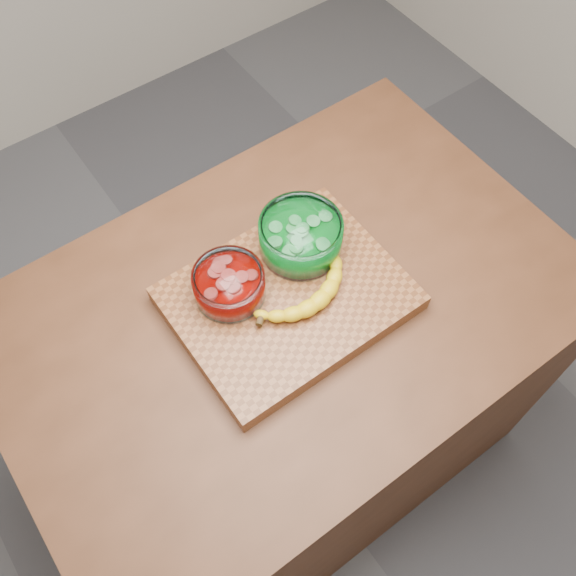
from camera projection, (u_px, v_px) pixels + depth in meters
ground at (288, 441)px, 2.08m from camera, size 3.50×3.50×0.00m
counter at (288, 388)px, 1.70m from camera, size 1.20×0.80×0.90m
cutting_board at (288, 298)px, 1.29m from camera, size 0.45×0.35×0.04m
bowl_red at (229, 285)px, 1.25m from camera, size 0.14×0.14×0.07m
bowl_green at (301, 237)px, 1.30m from camera, size 0.17×0.17×0.08m
banana at (305, 290)px, 1.26m from camera, size 0.26×0.13×0.04m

